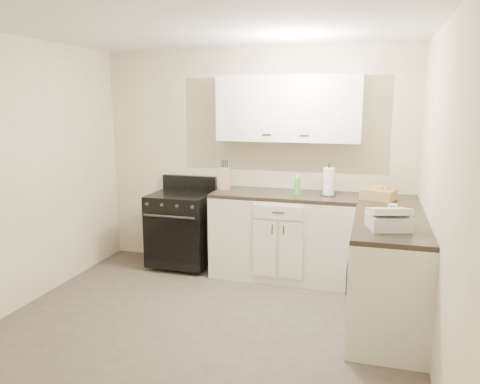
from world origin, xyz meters
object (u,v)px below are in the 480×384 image
(paper_towel, at_px, (329,182))
(countertop_grill, at_px, (388,222))
(knife_block, at_px, (225,178))
(wicker_basket, at_px, (378,194))
(stove, at_px, (181,229))

(paper_towel, bearing_deg, countertop_grill, -64.59)
(knife_block, height_order, paper_towel, paper_towel)
(knife_block, height_order, wicker_basket, knife_block)
(stove, xyz_separation_m, countertop_grill, (2.25, -1.17, 0.53))
(wicker_basket, bearing_deg, stove, 179.09)
(stove, relative_size, paper_towel, 2.81)
(paper_towel, height_order, countertop_grill, paper_towel)
(knife_block, xyz_separation_m, wicker_basket, (1.67, -0.12, -0.07))
(wicker_basket, height_order, countertop_grill, countertop_grill)
(wicker_basket, bearing_deg, knife_block, 175.98)
(knife_block, bearing_deg, stove, -179.49)
(stove, relative_size, knife_block, 3.35)
(stove, bearing_deg, knife_block, 9.11)
(knife_block, relative_size, countertop_grill, 0.83)
(stove, distance_m, wicker_basket, 2.25)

